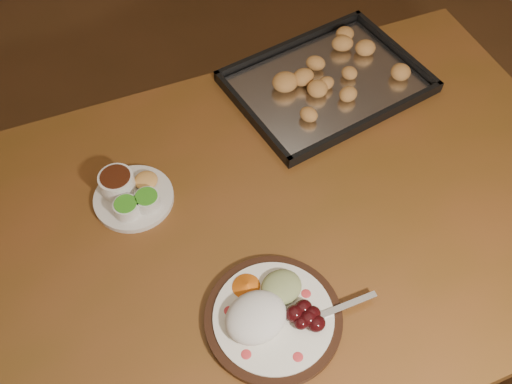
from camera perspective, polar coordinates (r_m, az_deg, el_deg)
ground at (r=1.90m, az=-2.63°, el=-10.87°), size 4.00×4.00×0.00m
dining_table at (r=1.24m, az=-0.26°, el=-5.59°), size 1.65×1.19×0.75m
dinner_plate at (r=1.05m, az=1.48°, el=-12.13°), size 0.31×0.25×0.06m
condiment_saucer at (r=1.20m, az=-12.46°, el=-0.19°), size 0.17×0.17×0.06m
baking_tray at (r=1.41m, az=7.10°, el=10.89°), size 0.45×0.34×0.05m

